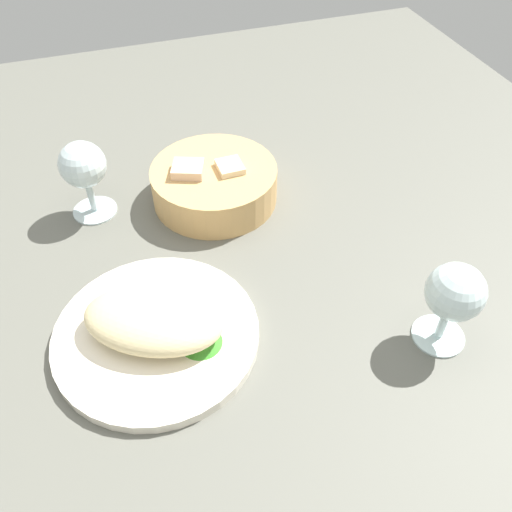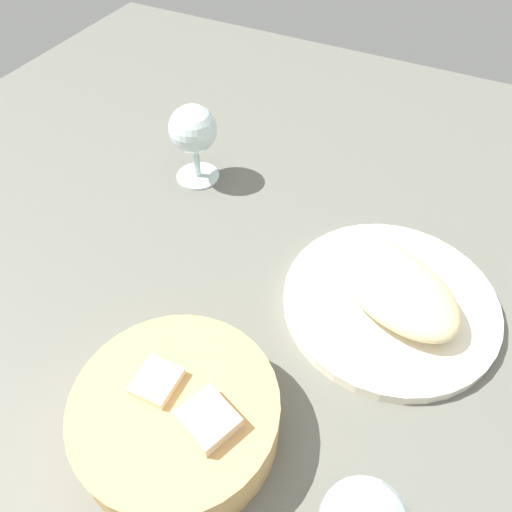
% 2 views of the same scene
% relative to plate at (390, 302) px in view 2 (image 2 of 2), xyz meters
% --- Properties ---
extents(ground_plane, '(1.40, 1.40, 0.02)m').
position_rel_plate_xyz_m(ground_plane, '(0.10, 0.11, -0.02)').
color(ground_plane, '#606057').
extents(plate, '(0.24, 0.24, 0.01)m').
position_rel_plate_xyz_m(plate, '(0.00, 0.00, 0.00)').
color(plate, white).
rests_on(plate, ground_plane).
extents(omelette, '(0.19, 0.16, 0.04)m').
position_rel_plate_xyz_m(omelette, '(0.00, 0.00, 0.03)').
color(omelette, beige).
rests_on(omelette, plate).
extents(lettuce_garnish, '(0.05, 0.05, 0.01)m').
position_rel_plate_xyz_m(lettuce_garnish, '(0.05, -0.03, 0.01)').
color(lettuce_garnish, '#398E29').
rests_on(lettuce_garnish, plate).
extents(bread_basket, '(0.19, 0.19, 0.07)m').
position_rel_plate_xyz_m(bread_basket, '(0.14, 0.23, 0.02)').
color(bread_basket, tan).
rests_on(bread_basket, ground_plane).
extents(wine_glass_near, '(0.07, 0.07, 0.11)m').
position_rel_plate_xyz_m(wine_glass_near, '(0.32, -0.10, 0.07)').
color(wine_glass_near, silver).
rests_on(wine_glass_near, ground_plane).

